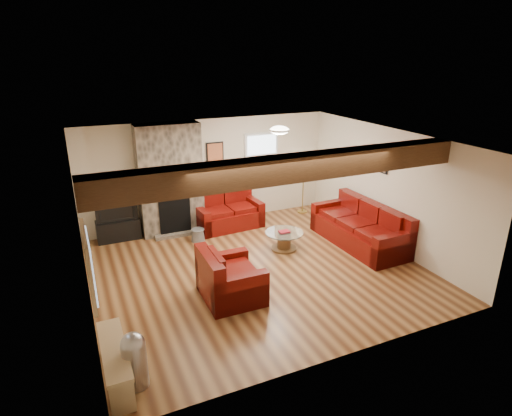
{
  "coord_description": "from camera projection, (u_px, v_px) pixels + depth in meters",
  "views": [
    {
      "loc": [
        -3.01,
        -6.66,
        3.94
      ],
      "look_at": [
        0.16,
        0.4,
        1.1
      ],
      "focal_mm": 30.0,
      "sensor_mm": 36.0,
      "label": 1
    }
  ],
  "objects": [
    {
      "name": "floor_lamp",
      "position": [
        304.0,
        166.0,
        10.73
      ],
      "size": [
        0.37,
        0.37,
        1.44
      ],
      "color": "tan",
      "rests_on": "floor"
    },
    {
      "name": "loveseat",
      "position": [
        228.0,
        211.0,
        10.08
      ],
      "size": [
        1.59,
        0.98,
        0.82
      ],
      "primitive_type": null,
      "rotation": [
        0.0,
        0.0,
        0.07
      ],
      "color": "#430704",
      "rests_on": "floor"
    },
    {
      "name": "ceiling_dome",
      "position": [
        279.0,
        132.0,
        8.49
      ],
      "size": [
        0.4,
        0.4,
        0.18
      ],
      "primitive_type": null,
      "color": "white",
      "rests_on": "room"
    },
    {
      "name": "armchair_red",
      "position": [
        231.0,
        274.0,
        7.15
      ],
      "size": [
        0.95,
        1.08,
        0.86
      ],
      "primitive_type": null,
      "rotation": [
        0.0,
        0.0,
        1.56
      ],
      "color": "#430704",
      "rests_on": "floor"
    },
    {
      "name": "sofa_three",
      "position": [
        359.0,
        225.0,
        9.15
      ],
      "size": [
        1.03,
        2.34,
        0.89
      ],
      "primitive_type": null,
      "rotation": [
        0.0,
        0.0,
        -1.55
      ],
      "color": "#430704",
      "rests_on": "floor"
    },
    {
      "name": "oak_beam",
      "position": [
        291.0,
        168.0,
        6.35
      ],
      "size": [
        6.0,
        0.36,
        0.38
      ],
      "primitive_type": "cube",
      "color": "#351F0F",
      "rests_on": "room"
    },
    {
      "name": "artwork_right",
      "position": [
        379.0,
        162.0,
        9.01
      ],
      "size": [
        0.06,
        0.55,
        0.42
      ],
      "primitive_type": null,
      "color": "black",
      "rests_on": "room"
    },
    {
      "name": "coal_bucket",
      "position": [
        198.0,
        235.0,
        9.41
      ],
      "size": [
        0.3,
        0.3,
        0.29
      ],
      "primitive_type": null,
      "color": "gray",
      "rests_on": "floor"
    },
    {
      "name": "tv_cabinet",
      "position": [
        118.0,
        230.0,
        9.45
      ],
      "size": [
        0.92,
        0.37,
        0.46
      ],
      "primitive_type": "cube",
      "color": "black",
      "rests_on": "floor"
    },
    {
      "name": "pedal_bin",
      "position": [
        135.0,
        360.0,
        5.24
      ],
      "size": [
        0.39,
        0.39,
        0.76
      ],
      "primitive_type": null,
      "rotation": [
        0.0,
        0.0,
        -0.33
      ],
      "color": "#9F9FA4",
      "rests_on": "floor"
    },
    {
      "name": "artwork_back",
      "position": [
        215.0,
        153.0,
        10.01
      ],
      "size": [
        0.42,
        0.06,
        0.52
      ],
      "primitive_type": null,
      "color": "black",
      "rests_on": "room"
    },
    {
      "name": "back_window",
      "position": [
        261.0,
        155.0,
        10.52
      ],
      "size": [
        0.9,
        0.08,
        1.1
      ],
      "primitive_type": null,
      "color": "silver",
      "rests_on": "room"
    },
    {
      "name": "pine_bench",
      "position": [
        116.0,
        364.0,
        5.37
      ],
      "size": [
        0.3,
        1.29,
        0.49
      ],
      "primitive_type": null,
      "color": "tan",
      "rests_on": "floor"
    },
    {
      "name": "coffee_table",
      "position": [
        284.0,
        241.0,
        8.99
      ],
      "size": [
        0.8,
        0.8,
        0.42
      ],
      "color": "#442815",
      "rests_on": "floor"
    },
    {
      "name": "chimney_breast",
      "position": [
        170.0,
        181.0,
        9.54
      ],
      "size": [
        1.4,
        0.67,
        2.5
      ],
      "color": "#3A352D",
      "rests_on": "floor"
    },
    {
      "name": "hatch_window",
      "position": [
        89.0,
        265.0,
        5.29
      ],
      "size": [
        0.08,
        1.0,
        0.9
      ],
      "primitive_type": null,
      "color": "tan",
      "rests_on": "room"
    },
    {
      "name": "room",
      "position": [
        257.0,
        208.0,
        7.78
      ],
      "size": [
        8.0,
        8.0,
        8.0
      ],
      "color": "#572E17",
      "rests_on": "ground"
    },
    {
      "name": "television",
      "position": [
        116.0,
        209.0,
        9.28
      ],
      "size": [
        0.88,
        0.12,
        0.51
      ],
      "primitive_type": "imported",
      "color": "black",
      "rests_on": "tv_cabinet"
    }
  ]
}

